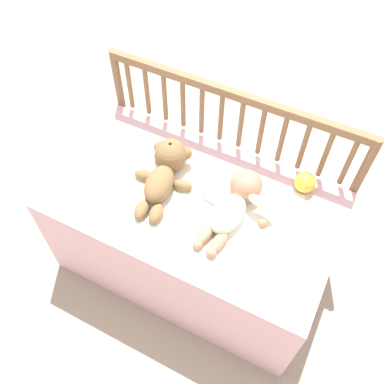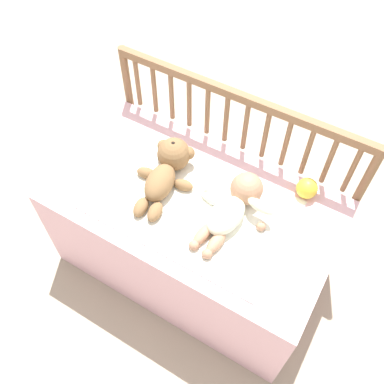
# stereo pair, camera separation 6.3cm
# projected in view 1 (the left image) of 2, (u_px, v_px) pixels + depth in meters

# --- Properties ---
(ground_plane) EXTENTS (12.00, 12.00, 0.00)m
(ground_plane) POSITION_uv_depth(u_px,v_px,m) (193.00, 260.00, 2.18)
(ground_plane) COLOR tan
(crib_mattress) EXTENTS (1.18, 0.67, 0.54)m
(crib_mattress) POSITION_uv_depth(u_px,v_px,m) (193.00, 233.00, 1.96)
(crib_mattress) COLOR #EDB7C6
(crib_mattress) RESTS_ON ground_plane
(crib_rail) EXTENTS (1.18, 0.04, 0.84)m
(crib_rail) POSITION_uv_depth(u_px,v_px,m) (230.00, 133.00, 1.88)
(crib_rail) COLOR brown
(crib_rail) RESTS_ON ground_plane
(blanket) EXTENTS (0.79, 0.50, 0.01)m
(blanket) POSITION_uv_depth(u_px,v_px,m) (192.00, 205.00, 1.72)
(blanket) COLOR white
(blanket) RESTS_ON crib_mattress
(teddy_bear) EXTENTS (0.26, 0.39, 0.14)m
(teddy_bear) POSITION_uv_depth(u_px,v_px,m) (165.00, 170.00, 1.75)
(teddy_bear) COLOR olive
(teddy_bear) RESTS_ON crib_mattress
(baby) EXTENTS (0.31, 0.40, 0.13)m
(baby) POSITION_uv_depth(u_px,v_px,m) (234.00, 204.00, 1.66)
(baby) COLOR #EAEACC
(baby) RESTS_ON crib_mattress
(toy_ball) EXTENTS (0.09, 0.09, 0.09)m
(toy_ball) POSITION_uv_depth(u_px,v_px,m) (305.00, 182.00, 1.73)
(toy_ball) COLOR yellow
(toy_ball) RESTS_ON crib_mattress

